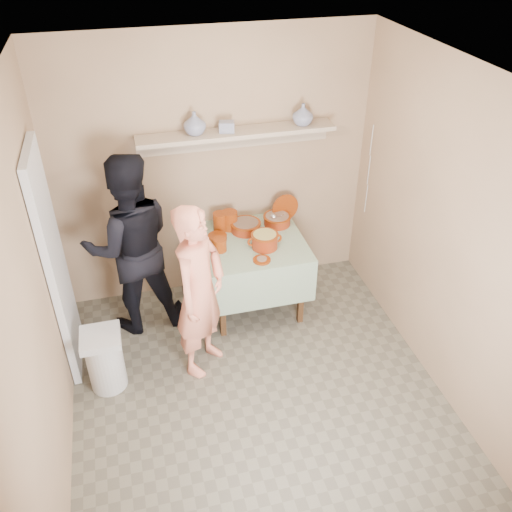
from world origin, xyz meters
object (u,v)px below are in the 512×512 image
object	(u,v)px
trash_bin	(105,360)
person_cook	(200,292)
person_helper	(131,246)
serving_table	(252,251)
cazuela_rice	(265,239)

from	to	relation	value
trash_bin	person_cook	bearing A→B (deg)	3.88
person_helper	serving_table	distance (m)	1.14
person_helper	serving_table	world-z (taller)	person_helper
cazuela_rice	trash_bin	world-z (taller)	cazuela_rice
person_cook	cazuela_rice	xyz separation A→B (m)	(0.70, 0.55, 0.06)
serving_table	trash_bin	distance (m)	1.67
serving_table	cazuela_rice	world-z (taller)	cazuela_rice
serving_table	trash_bin	size ratio (longest dim) A/B	1.74
serving_table	trash_bin	bearing A→B (deg)	-152.66
person_cook	serving_table	bearing A→B (deg)	-2.15
person_cook	person_helper	size ratio (longest dim) A/B	0.90
person_helper	cazuela_rice	xyz separation A→B (m)	(1.20, -0.16, -0.03)
person_helper	cazuela_rice	distance (m)	1.21
person_cook	person_helper	bearing A→B (deg)	74.48
person_helper	cazuela_rice	size ratio (longest dim) A/B	5.29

